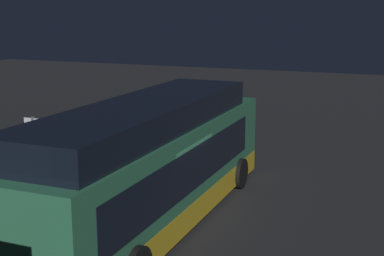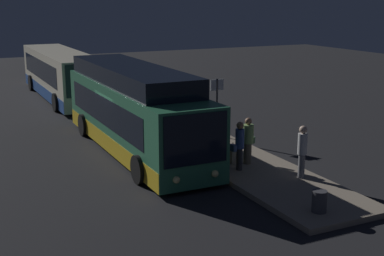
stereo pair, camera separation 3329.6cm
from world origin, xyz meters
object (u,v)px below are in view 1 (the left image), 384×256
(passenger_boarding, at_px, (139,127))
(trash_bin, at_px, (195,133))
(suitcase, at_px, (137,164))
(passenger_with_bags, at_px, (130,143))
(bus_lead, at_px, (153,169))
(passenger_waiting, at_px, (153,140))
(sign_post, at_px, (35,149))

(passenger_boarding, relative_size, trash_bin, 2.86)
(passenger_boarding, xyz_separation_m, suitcase, (-2.55, -1.27, -0.76))
(passenger_with_bags, height_order, suitcase, passenger_with_bags)
(bus_lead, xyz_separation_m, passenger_boarding, (6.35, 3.83, -0.38))
(passenger_with_bags, bearing_deg, bus_lead, -178.52)
(passenger_waiting, relative_size, sign_post, 0.68)
(passenger_boarding, distance_m, trash_bin, 3.16)
(trash_bin, bearing_deg, passenger_waiting, -178.70)
(bus_lead, bearing_deg, passenger_with_bags, 36.21)
(passenger_waiting, bearing_deg, sign_post, -20.15)
(passenger_boarding, bearing_deg, suitcase, 119.79)
(passenger_boarding, relative_size, suitcase, 2.33)
(passenger_boarding, bearing_deg, bus_lead, 124.44)
(bus_lead, height_order, passenger_with_bags, bus_lead)
(passenger_with_bags, distance_m, suitcase, 0.87)
(passenger_waiting, bearing_deg, suitcase, -16.85)
(passenger_boarding, distance_m, suitcase, 2.95)
(bus_lead, xyz_separation_m, passenger_with_bags, (4.12, 3.02, -0.48))
(passenger_waiting, bearing_deg, passenger_with_bags, -53.47)
(passenger_with_bags, bearing_deg, suitcase, -160.20)
(passenger_with_bags, relative_size, trash_bin, 2.73)
(bus_lead, distance_m, passenger_waiting, 5.23)
(trash_bin, bearing_deg, bus_lead, -165.09)
(passenger_with_bags, bearing_deg, passenger_waiting, -87.14)
(passenger_boarding, relative_size, passenger_with_bags, 1.05)
(bus_lead, height_order, passenger_boarding, bus_lead)
(passenger_with_bags, xyz_separation_m, sign_post, (-4.17, 0.93, 0.70))
(bus_lead, relative_size, suitcase, 14.43)
(passenger_waiting, distance_m, suitcase, 1.15)
(bus_lead, relative_size, trash_bin, 17.77)
(sign_post, bearing_deg, passenger_boarding, -1.04)
(passenger_waiting, distance_m, sign_post, 5.03)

